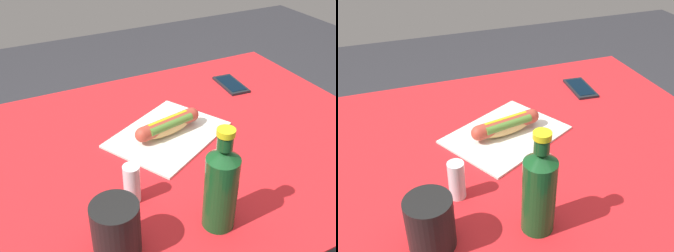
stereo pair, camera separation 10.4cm
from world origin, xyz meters
TOP-DOWN VIEW (x-y plane):
  - dining_table at (0.00, 0.00)m, footprint 1.09×0.86m
  - paper_wrapper at (0.03, -0.05)m, footprint 0.36×0.33m
  - hot_dog at (0.03, -0.05)m, footprint 0.20×0.08m
  - cell_phone at (-0.29, -0.22)m, footprint 0.08×0.14m
  - soda_bottle at (0.08, 0.28)m, footprint 0.06×0.06m
  - drinking_cup at (0.28, 0.25)m, footprint 0.09×0.09m
  - salt_shaker at (0.21, 0.14)m, footprint 0.04×0.04m

SIDE VIEW (x-z plane):
  - dining_table at x=0.00m, z-range 0.23..0.97m
  - paper_wrapper at x=0.03m, z-range 0.74..0.75m
  - cell_phone at x=-0.29m, z-range 0.74..0.75m
  - hot_dog at x=0.03m, z-range 0.75..0.80m
  - salt_shaker at x=0.21m, z-range 0.74..0.83m
  - drinking_cup at x=0.28m, z-range 0.74..0.85m
  - soda_bottle at x=0.08m, z-range 0.73..0.95m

